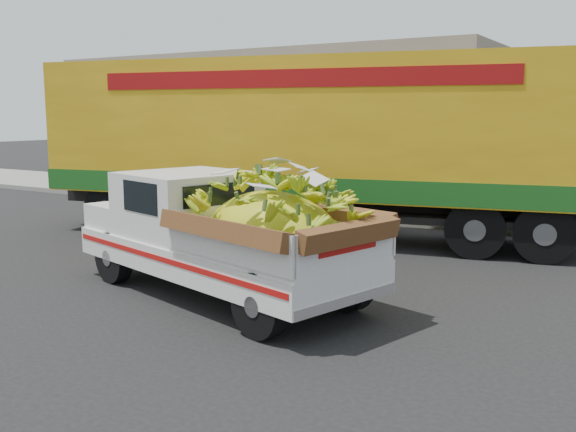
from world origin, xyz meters
The scene contains 6 objects.
ground centered at (0.00, 0.00, 0.00)m, with size 100.00×100.00×0.00m, color black.
curb centered at (0.00, 7.44, 0.07)m, with size 60.00×0.25×0.15m, color gray.
sidewalk centered at (0.00, 9.54, 0.07)m, with size 60.00×4.00×0.14m, color gray.
building_left centered at (-8.00, 15.44, 2.50)m, with size 18.00×6.00×5.00m, color gray.
pickup_truck centered at (1.02, 0.20, 0.96)m, with size 5.39×3.15×1.78m.
semi_trailer centered at (-0.38, 5.00, 2.12)m, with size 12.09×4.88×3.80m.
Camera 1 is at (6.30, -7.09, 2.67)m, focal length 40.00 mm.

